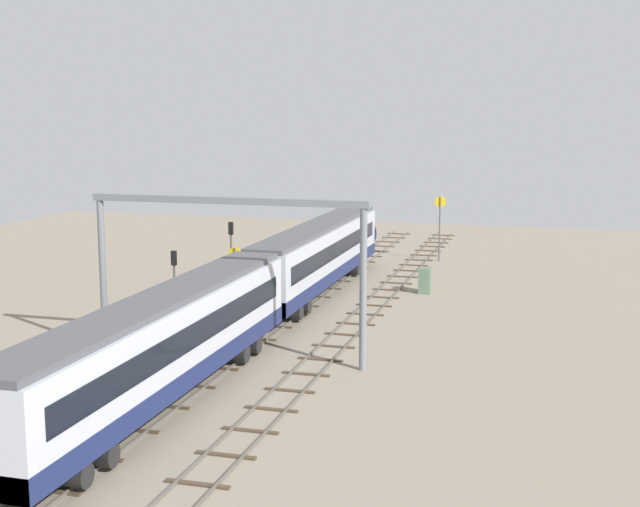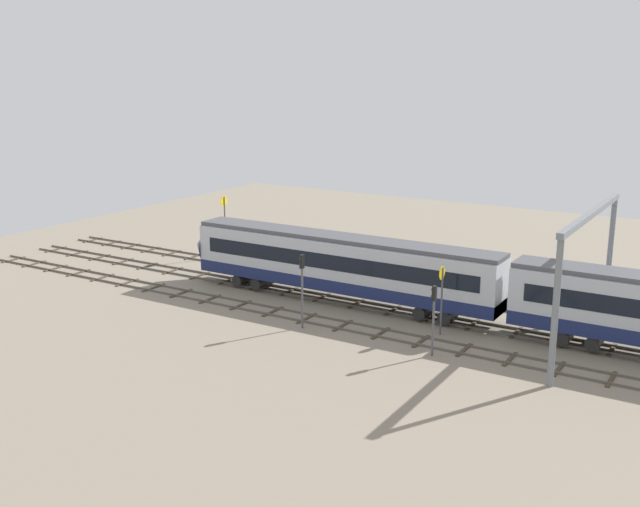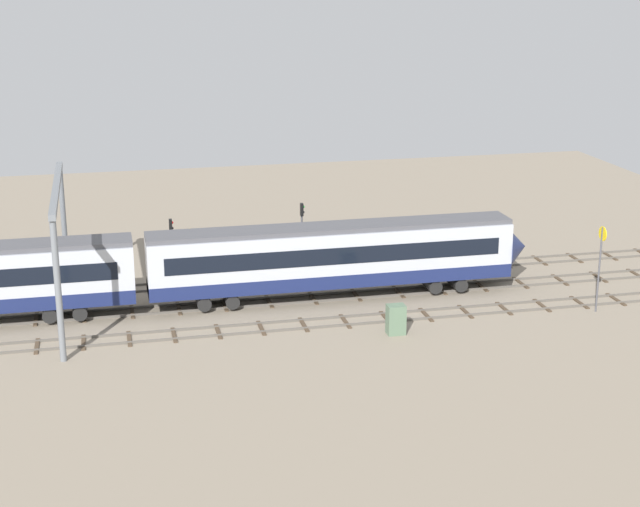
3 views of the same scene
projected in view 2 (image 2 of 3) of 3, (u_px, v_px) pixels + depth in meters
The scene contains 11 objects.
ground_plane at pixel (392, 311), 52.54m from camera, with size 89.56×89.56×0.00m, color gray.
track_near_foreground at pixel (420, 294), 56.36m from camera, with size 73.56×2.40×0.16m.
track_with_train at pixel (393, 310), 52.52m from camera, with size 73.56×2.40×0.16m.
track_middle at pixel (361, 329), 48.68m from camera, with size 73.56×2.40×0.16m.
train at pixel (499, 291), 48.06m from camera, with size 50.40×3.24×4.80m.
overhead_gantry at pixel (589, 248), 44.50m from camera, with size 0.40×14.90×8.46m.
speed_sign_near_foreground at pixel (442, 291), 47.11m from camera, with size 0.14×0.88×4.55m.
speed_sign_mid_trackside at pixel (225, 218), 67.05m from camera, with size 0.14×0.93×5.59m.
signal_light_trackside_approach at pixel (302, 281), 48.33m from camera, with size 0.31×0.32×4.97m.
signal_light_trackside_departure at pixel (433, 310), 43.65m from camera, with size 0.31×0.32×4.33m.
relay_cabinet at pixel (362, 265), 61.55m from camera, with size 1.09×0.82×1.81m.
Camera 2 is at (-21.77, 45.35, 16.49)m, focal length 41.83 mm.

